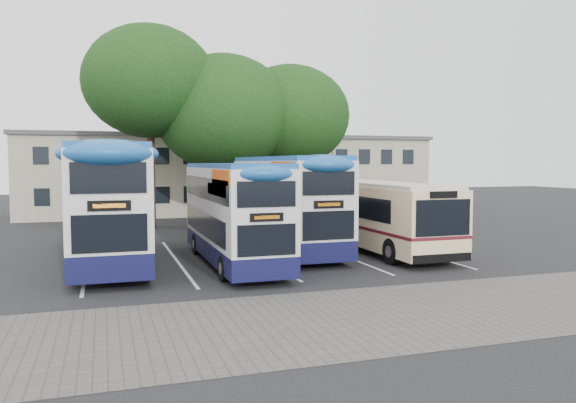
% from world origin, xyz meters
% --- Properties ---
extents(ground, '(120.00, 120.00, 0.00)m').
position_xyz_m(ground, '(0.00, 0.00, 0.00)').
color(ground, black).
rests_on(ground, ground).
extents(paving_strip, '(40.00, 6.00, 0.01)m').
position_xyz_m(paving_strip, '(-2.00, -5.00, 0.01)').
color(paving_strip, '#595654').
rests_on(paving_strip, ground).
extents(bay_lines, '(14.12, 11.00, 0.01)m').
position_xyz_m(bay_lines, '(-3.75, 5.00, 0.01)').
color(bay_lines, silver).
rests_on(bay_lines, ground).
extents(depot_building, '(32.40, 8.40, 6.20)m').
position_xyz_m(depot_building, '(0.00, 26.99, 3.15)').
color(depot_building, '#A69E86').
rests_on(depot_building, ground).
extents(lamp_post, '(0.25, 1.05, 9.06)m').
position_xyz_m(lamp_post, '(6.00, 19.97, 5.08)').
color(lamp_post, gray).
rests_on(lamp_post, ground).
extents(tree_left, '(8.12, 8.12, 12.45)m').
position_xyz_m(tree_left, '(-7.21, 17.63, 8.98)').
color(tree_left, black).
rests_on(tree_left, ground).
extents(tree_mid, '(8.81, 8.81, 10.96)m').
position_xyz_m(tree_mid, '(-2.62, 17.68, 7.20)').
color(tree_mid, black).
rests_on(tree_mid, ground).
extents(tree_right, '(8.12, 8.12, 10.64)m').
position_xyz_m(tree_right, '(2.10, 18.31, 7.17)').
color(tree_right, black).
rests_on(tree_right, ground).
extents(bus_dd_left, '(2.73, 11.26, 4.70)m').
position_xyz_m(bus_dd_left, '(-9.89, 5.50, 2.59)').
color(bus_dd_left, '#10113B').
rests_on(bus_dd_left, ground).
extents(bus_dd_mid, '(2.33, 9.61, 4.00)m').
position_xyz_m(bus_dd_mid, '(-5.19, 3.62, 2.21)').
color(bus_dd_mid, '#10113B').
rests_on(bus_dd_mid, ground).
extents(bus_dd_right, '(2.50, 10.32, 4.30)m').
position_xyz_m(bus_dd_right, '(-2.15, 6.23, 2.37)').
color(bus_dd_right, '#10113B').
rests_on(bus_dd_right, ground).
extents(bus_single, '(2.68, 10.53, 3.14)m').
position_xyz_m(bus_single, '(1.92, 5.11, 1.78)').
color(bus_single, beige).
rests_on(bus_single, ground).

